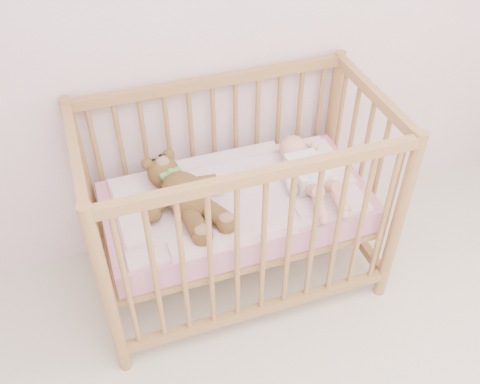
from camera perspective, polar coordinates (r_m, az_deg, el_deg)
name	(u,v)px	position (r m, az deg, el deg)	size (l,w,h in m)	color
crib	(237,204)	(2.50, -0.37, -1.32)	(1.36, 0.76, 1.00)	#B0814A
mattress	(237,207)	(2.51, -0.37, -1.57)	(1.22, 0.62, 0.13)	pink
blanket	(237,195)	(2.46, -0.38, -0.31)	(1.10, 0.58, 0.06)	pink
baby	(307,170)	(2.50, 7.19, 2.37)	(0.28, 0.59, 0.14)	white
teddy_bear	(186,195)	(2.34, -5.82, -0.35)	(0.41, 0.59, 0.16)	brown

